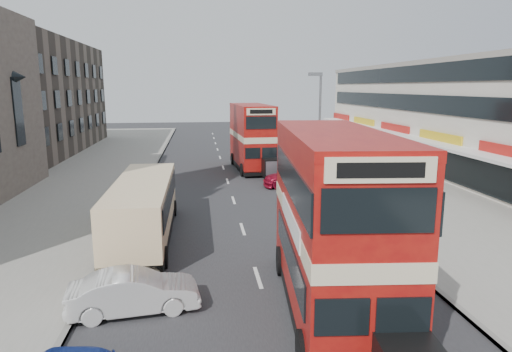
{
  "coord_description": "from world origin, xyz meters",
  "views": [
    {
      "loc": [
        -2.09,
        -13.94,
        7.12
      ],
      "look_at": [
        0.58,
        7.12,
        2.92
      ],
      "focal_mm": 31.7,
      "sensor_mm": 36.0,
      "label": 1
    }
  ],
  "objects_px": {
    "coach": "(143,207)",
    "pedestrian_near": "(373,184)",
    "bus_main": "(334,222)",
    "bus_second": "(252,137)",
    "car_right_c": "(272,149)",
    "cyclist": "(285,175)",
    "car_left_front": "(134,292)",
    "car_right_a": "(299,177)",
    "car_right_b": "(291,170)",
    "street_lamp": "(319,120)"
  },
  "relations": [
    {
      "from": "bus_main",
      "to": "car_right_c",
      "type": "height_order",
      "value": "bus_main"
    },
    {
      "from": "coach",
      "to": "car_right_a",
      "type": "height_order",
      "value": "coach"
    },
    {
      "from": "car_right_a",
      "to": "car_right_b",
      "type": "relative_size",
      "value": 1.26
    },
    {
      "from": "car_left_front",
      "to": "car_right_b",
      "type": "distance_m",
      "value": 23.22
    },
    {
      "from": "car_right_a",
      "to": "car_right_c",
      "type": "distance_m",
      "value": 15.58
    },
    {
      "from": "bus_second",
      "to": "car_right_b",
      "type": "bearing_deg",
      "value": 121.49
    },
    {
      "from": "coach",
      "to": "car_left_front",
      "type": "height_order",
      "value": "coach"
    },
    {
      "from": "coach",
      "to": "car_right_b",
      "type": "xyz_separation_m",
      "value": [
        9.93,
        13.94,
        -0.97
      ]
    },
    {
      "from": "car_right_b",
      "to": "car_left_front",
      "type": "bearing_deg",
      "value": -22.16
    },
    {
      "from": "bus_second",
      "to": "cyclist",
      "type": "bearing_deg",
      "value": 101.52
    },
    {
      "from": "bus_second",
      "to": "pedestrian_near",
      "type": "relative_size",
      "value": 5.38
    },
    {
      "from": "pedestrian_near",
      "to": "car_right_c",
      "type": "bearing_deg",
      "value": -124.57
    },
    {
      "from": "car_left_front",
      "to": "bus_second",
      "type": "bearing_deg",
      "value": -22.77
    },
    {
      "from": "car_right_b",
      "to": "pedestrian_near",
      "type": "distance_m",
      "value": 9.1
    },
    {
      "from": "coach",
      "to": "pedestrian_near",
      "type": "relative_size",
      "value": 5.34
    },
    {
      "from": "bus_main",
      "to": "coach",
      "type": "bearing_deg",
      "value": -44.36
    },
    {
      "from": "coach",
      "to": "car_right_a",
      "type": "distance_m",
      "value": 14.18
    },
    {
      "from": "car_left_front",
      "to": "bus_main",
      "type": "bearing_deg",
      "value": -103.43
    },
    {
      "from": "car_right_c",
      "to": "cyclist",
      "type": "distance_m",
      "value": 14.61
    },
    {
      "from": "car_right_c",
      "to": "pedestrian_near",
      "type": "distance_m",
      "value": 20.47
    },
    {
      "from": "bus_second",
      "to": "car_right_a",
      "type": "height_order",
      "value": "bus_second"
    },
    {
      "from": "car_right_b",
      "to": "car_right_c",
      "type": "xyz_separation_m",
      "value": [
        0.39,
        11.87,
        0.09
      ]
    },
    {
      "from": "bus_second",
      "to": "pedestrian_near",
      "type": "bearing_deg",
      "value": 113.93
    },
    {
      "from": "street_lamp",
      "to": "car_right_a",
      "type": "height_order",
      "value": "street_lamp"
    },
    {
      "from": "bus_main",
      "to": "bus_second",
      "type": "distance_m",
      "value": 25.71
    },
    {
      "from": "street_lamp",
      "to": "car_right_c",
      "type": "relative_size",
      "value": 2.11
    },
    {
      "from": "street_lamp",
      "to": "pedestrian_near",
      "type": "xyz_separation_m",
      "value": [
        2.23,
        -5.25,
        -3.71
      ]
    },
    {
      "from": "car_right_b",
      "to": "pedestrian_near",
      "type": "xyz_separation_m",
      "value": [
        3.6,
        -8.34,
        0.51
      ]
    },
    {
      "from": "bus_main",
      "to": "cyclist",
      "type": "bearing_deg",
      "value": -91.51
    },
    {
      "from": "car_right_b",
      "to": "coach",
      "type": "bearing_deg",
      "value": -33.68
    },
    {
      "from": "street_lamp",
      "to": "car_right_b",
      "type": "xyz_separation_m",
      "value": [
        -1.37,
        3.09,
        -4.22
      ]
    },
    {
      "from": "car_left_front",
      "to": "car_right_b",
      "type": "xyz_separation_m",
      "value": [
        9.43,
        21.22,
        -0.11
      ]
    },
    {
      "from": "bus_main",
      "to": "bus_second",
      "type": "xyz_separation_m",
      "value": [
        0.44,
        25.71,
        -0.09
      ]
    },
    {
      "from": "street_lamp",
      "to": "cyclist",
      "type": "relative_size",
      "value": 3.88
    },
    {
      "from": "car_right_a",
      "to": "car_right_b",
      "type": "bearing_deg",
      "value": -179.4
    },
    {
      "from": "coach",
      "to": "cyclist",
      "type": "height_order",
      "value": "coach"
    },
    {
      "from": "car_right_b",
      "to": "cyclist",
      "type": "bearing_deg",
      "value": -17.76
    },
    {
      "from": "bus_second",
      "to": "car_right_c",
      "type": "relative_size",
      "value": 2.57
    },
    {
      "from": "bus_main",
      "to": "car_right_a",
      "type": "xyz_separation_m",
      "value": [
        2.97,
        18.15,
        -2.21
      ]
    },
    {
      "from": "car_right_c",
      "to": "pedestrian_near",
      "type": "height_order",
      "value": "pedestrian_near"
    },
    {
      "from": "coach",
      "to": "car_left_front",
      "type": "distance_m",
      "value": 7.35
    },
    {
      "from": "car_left_front",
      "to": "cyclist",
      "type": "relative_size",
      "value": 1.97
    },
    {
      "from": "pedestrian_near",
      "to": "car_right_a",
      "type": "bearing_deg",
      "value": -94.67
    },
    {
      "from": "street_lamp",
      "to": "cyclist",
      "type": "xyz_separation_m",
      "value": [
        -2.32,
        0.42,
        -4.09
      ]
    },
    {
      "from": "bus_second",
      "to": "car_left_front",
      "type": "distance_m",
      "value": 26.06
    },
    {
      "from": "bus_second",
      "to": "coach",
      "type": "relative_size",
      "value": 1.01
    },
    {
      "from": "street_lamp",
      "to": "bus_main",
      "type": "bearing_deg",
      "value": -103.46
    },
    {
      "from": "pedestrian_near",
      "to": "coach",
      "type": "bearing_deg",
      "value": -21.12
    },
    {
      "from": "street_lamp",
      "to": "car_right_b",
      "type": "distance_m",
      "value": 5.41
    },
    {
      "from": "bus_main",
      "to": "coach",
      "type": "height_order",
      "value": "bus_main"
    }
  ]
}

